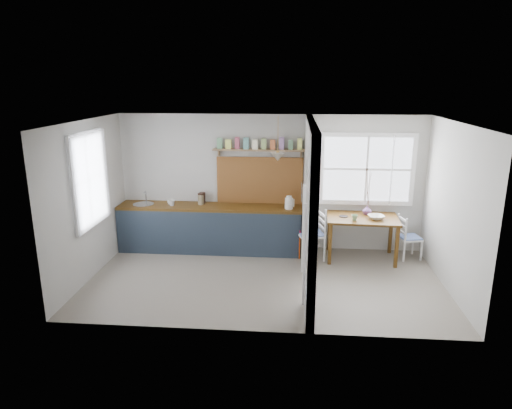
# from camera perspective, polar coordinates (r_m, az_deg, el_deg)

# --- Properties ---
(floor) EXTENTS (5.80, 3.20, 0.01)m
(floor) POSITION_cam_1_polar(r_m,az_deg,el_deg) (7.66, 1.08, -9.44)
(floor) COLOR gray
(floor) RESTS_ON ground
(ceiling) EXTENTS (5.80, 3.20, 0.01)m
(ceiling) POSITION_cam_1_polar(r_m,az_deg,el_deg) (6.99, 1.18, 10.31)
(ceiling) COLOR beige
(ceiling) RESTS_ON walls
(walls) EXTENTS (5.81, 3.21, 2.60)m
(walls) POSITION_cam_1_polar(r_m,az_deg,el_deg) (7.22, 1.13, -0.02)
(walls) COLOR beige
(walls) RESTS_ON floor
(partition) EXTENTS (0.12, 3.20, 2.60)m
(partition) POSITION_cam_1_polar(r_m,az_deg,el_deg) (7.23, 6.71, 1.13)
(partition) COLOR beige
(partition) RESTS_ON floor
(kitchen_window) EXTENTS (0.10, 1.16, 1.50)m
(kitchen_window) POSITION_cam_1_polar(r_m,az_deg,el_deg) (7.85, -20.27, 2.91)
(kitchen_window) COLOR white
(kitchen_window) RESTS_ON walls
(nook_window) EXTENTS (1.76, 0.10, 1.30)m
(nook_window) POSITION_cam_1_polar(r_m,az_deg,el_deg) (8.76, 13.68, 4.30)
(nook_window) COLOR white
(nook_window) RESTS_ON walls
(counter) EXTENTS (3.50, 0.60, 0.90)m
(counter) POSITION_cam_1_polar(r_m,az_deg,el_deg) (8.86, -5.66, -2.87)
(counter) COLOR #543311
(counter) RESTS_ON floor
(sink) EXTENTS (0.40, 0.40, 0.02)m
(sink) POSITION_cam_1_polar(r_m,az_deg,el_deg) (9.04, -13.90, -0.02)
(sink) COLOR silver
(sink) RESTS_ON counter
(backsplash) EXTENTS (1.65, 0.03, 0.90)m
(backsplash) POSITION_cam_1_polar(r_m,az_deg,el_deg) (8.75, 0.46, 3.04)
(backsplash) COLOR brown
(backsplash) RESTS_ON walls
(shelf) EXTENTS (1.75, 0.20, 0.21)m
(shelf) POSITION_cam_1_polar(r_m,az_deg,el_deg) (8.55, 0.43, 7.25)
(shelf) COLOR #9A765B
(shelf) RESTS_ON walls
(pendant_lamp) EXTENTS (0.26, 0.26, 0.16)m
(pendant_lamp) POSITION_cam_1_polar(r_m,az_deg,el_deg) (8.21, 2.72, 5.98)
(pendant_lamp) COLOR beige
(pendant_lamp) RESTS_ON ceiling
(utensil_rail) EXTENTS (0.02, 0.50, 0.02)m
(utensil_rail) POSITION_cam_1_polar(r_m,az_deg,el_deg) (8.04, 5.90, 2.60)
(utensil_rail) COLOR silver
(utensil_rail) RESTS_ON partition
(dining_table) EXTENTS (1.32, 0.91, 0.80)m
(dining_table) POSITION_cam_1_polar(r_m,az_deg,el_deg) (8.64, 13.03, -4.09)
(dining_table) COLOR #543311
(dining_table) RESTS_ON floor
(chair_left) EXTENTS (0.55, 0.55, 0.99)m
(chair_left) POSITION_cam_1_polar(r_m,az_deg,el_deg) (8.45, 6.83, -3.56)
(chair_left) COLOR white
(chair_left) RESTS_ON floor
(chair_right) EXTENTS (0.45, 0.45, 0.82)m
(chair_right) POSITION_cam_1_polar(r_m,az_deg,el_deg) (8.89, 18.64, -3.87)
(chair_right) COLOR white
(chair_right) RESTS_ON floor
(kettle) EXTENTS (0.23, 0.19, 0.24)m
(kettle) POSITION_cam_1_polar(r_m,az_deg,el_deg) (8.45, 4.14, 0.26)
(kettle) COLOR white
(kettle) RESTS_ON counter
(mug_a) EXTENTS (0.14, 0.14, 0.10)m
(mug_a) POSITION_cam_1_polar(r_m,az_deg,el_deg) (8.80, -10.46, 0.19)
(mug_a) COLOR silver
(mug_a) RESTS_ON counter
(mug_b) EXTENTS (0.14, 0.14, 0.10)m
(mug_b) POSITION_cam_1_polar(r_m,az_deg,el_deg) (8.89, -10.62, 0.32)
(mug_b) COLOR white
(mug_b) RESTS_ON counter
(knife_block) EXTENTS (0.12, 0.15, 0.21)m
(knife_block) POSITION_cam_1_polar(r_m,az_deg,el_deg) (8.86, -6.81, 0.81)
(knife_block) COLOR #372017
(knife_block) RESTS_ON counter
(jar) EXTENTS (0.13, 0.13, 0.18)m
(jar) POSITION_cam_1_polar(r_m,az_deg,el_deg) (8.79, -6.91, 0.57)
(jar) COLOR #7E7153
(jar) RESTS_ON counter
(towel_magenta) EXTENTS (0.02, 0.03, 0.55)m
(towel_magenta) POSITION_cam_1_polar(r_m,az_deg,el_deg) (8.47, 5.47, -5.03)
(towel_magenta) COLOR #D11945
(towel_magenta) RESTS_ON counter
(towel_orange) EXTENTS (0.02, 0.03, 0.46)m
(towel_orange) POSITION_cam_1_polar(r_m,az_deg,el_deg) (8.44, 5.46, -5.28)
(towel_orange) COLOR #EF530C
(towel_orange) RESTS_ON counter
(bowl) EXTENTS (0.34, 0.34, 0.07)m
(bowl) POSITION_cam_1_polar(r_m,az_deg,el_deg) (8.46, 14.79, -1.53)
(bowl) COLOR white
(bowl) RESTS_ON dining_table
(table_cup) EXTENTS (0.15, 0.15, 0.10)m
(table_cup) POSITION_cam_1_polar(r_m,az_deg,el_deg) (8.28, 12.22, -1.62)
(table_cup) COLOR #7FA87B
(table_cup) RESTS_ON dining_table
(plate) EXTENTS (0.17, 0.17, 0.01)m
(plate) POSITION_cam_1_polar(r_m,az_deg,el_deg) (8.48, 10.90, -1.46)
(plate) COLOR black
(plate) RESTS_ON dining_table
(vase) EXTENTS (0.20, 0.20, 0.17)m
(vase) POSITION_cam_1_polar(r_m,az_deg,el_deg) (8.68, 13.71, -0.68)
(vase) COLOR #6E437C
(vase) RESTS_ON dining_table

